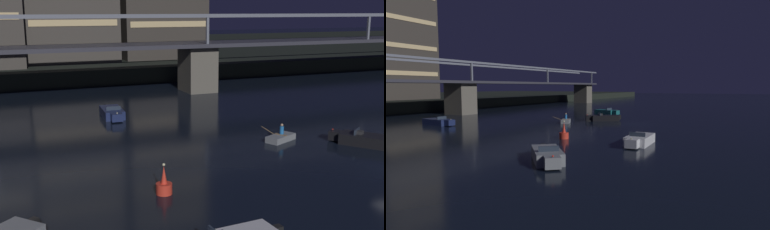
# 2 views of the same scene
# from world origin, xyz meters

# --- Properties ---
(ground_plane) EXTENTS (400.00, 400.00, 0.00)m
(ground_plane) POSITION_xyz_m (0.00, 0.00, 0.00)
(ground_plane) COLOR black
(river_bridge) EXTENTS (100.95, 6.40, 9.38)m
(river_bridge) POSITION_xyz_m (-0.00, 32.76, 4.57)
(river_bridge) COLOR #605B51
(river_bridge) RESTS_ON ground
(tower_central) EXTENTS (13.51, 8.10, 28.23)m
(tower_central) POSITION_xyz_m (2.39, 53.48, 16.16)
(tower_central) COLOR #38332D
(tower_central) RESTS_ON far_riverbank
(speedboat_near_left) EXTENTS (2.00, 5.22, 1.16)m
(speedboat_near_left) POSITION_xyz_m (-13.26, 22.13, 0.41)
(speedboat_near_left) COLOR #19234C
(speedboat_near_left) RESTS_ON ground
(speedboat_near_center) EXTENTS (2.87, 5.16, 1.16)m
(speedboat_near_center) POSITION_xyz_m (12.52, 9.69, 0.41)
(speedboat_near_center) COLOR #196066
(speedboat_near_center) RESTS_ON ground
(speedboat_near_right) EXTENTS (3.90, 4.74, 1.16)m
(speedboat_near_right) POSITION_xyz_m (1.97, 5.55, 0.41)
(speedboat_near_right) COLOR black
(speedboat_near_right) RESTS_ON ground
(speedboat_mid_left) EXTENTS (5.22, 2.00, 1.16)m
(speedboat_mid_left) POSITION_xyz_m (-14.81, -5.26, 0.41)
(speedboat_mid_left) COLOR silver
(speedboat_mid_left) RESTS_ON ground
(speedboat_mid_center) EXTENTS (4.53, 4.22, 1.16)m
(speedboat_mid_center) POSITION_xyz_m (-23.88, -1.88, 0.41)
(speedboat_mid_center) COLOR gray
(speedboat_mid_center) RESTS_ON ground
(channel_buoy) EXTENTS (0.90, 0.90, 1.76)m
(channel_buoy) POSITION_xyz_m (-15.10, 2.10, 0.48)
(channel_buoy) COLOR red
(channel_buoy) RESTS_ON ground
(dinghy_with_paddler) EXTENTS (2.82, 2.70, 1.36)m
(dinghy_with_paddler) POSITION_xyz_m (-3.22, 8.92, 0.28)
(dinghy_with_paddler) COLOR gray
(dinghy_with_paddler) RESTS_ON ground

